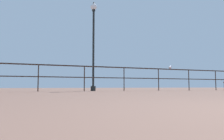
% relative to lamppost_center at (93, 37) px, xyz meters
% --- Properties ---
extents(pier_railing, '(23.19, 0.05, 1.12)m').
position_rel_lamppost_center_xyz_m(pier_railing, '(-0.47, -0.22, -1.68)').
color(pier_railing, black).
rests_on(pier_railing, ground_plane).
extents(lamppost_center, '(0.30, 0.30, 4.21)m').
position_rel_lamppost_center_xyz_m(lamppost_center, '(0.00, 0.00, 0.00)').
color(lamppost_center, black).
rests_on(lamppost_center, ground_plane).
extents(seagull_on_rail, '(0.34, 0.30, 0.19)m').
position_rel_lamppost_center_xyz_m(seagull_on_rail, '(4.13, -0.20, -1.29)').
color(seagull_on_rail, silver).
rests_on(seagull_on_rail, pier_railing).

